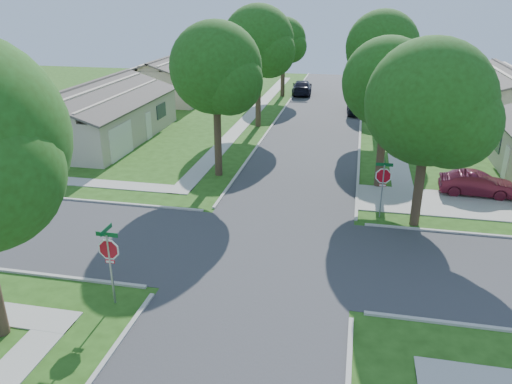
{
  "coord_description": "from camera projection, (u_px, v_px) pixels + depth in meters",
  "views": [
    {
      "loc": [
        3.26,
        -18.39,
        10.31
      ],
      "look_at": [
        -1.12,
        2.8,
        1.6
      ],
      "focal_mm": 35.0,
      "sensor_mm": 36.0,
      "label": 1
    }
  ],
  "objects": [
    {
      "name": "ground",
      "position": [
        268.0,
        253.0,
        21.17
      ],
      "size": [
        100.0,
        100.0,
        0.0
      ],
      "primitive_type": "plane",
      "color": "#264914",
      "rests_on": "ground"
    },
    {
      "name": "sidewalk_ne",
      "position": [
        390.0,
        118.0,
        43.64
      ],
      "size": [
        1.2,
        40.0,
        0.04
      ],
      "primitive_type": "cube",
      "color": "#9E9B91",
      "rests_on": "ground"
    },
    {
      "name": "tree_ne_corner",
      "position": [
        430.0,
        108.0,
        21.71
      ],
      "size": [
        5.8,
        5.6,
        8.66
      ],
      "color": "#38281C",
      "rests_on": "ground"
    },
    {
      "name": "tree_e_far",
      "position": [
        379.0,
        39.0,
        48.94
      ],
      "size": [
        5.17,
        5.0,
        8.72
      ],
      "color": "#38281C",
      "rests_on": "ground"
    },
    {
      "name": "tree_w_far",
      "position": [
        284.0,
        42.0,
        50.88
      ],
      "size": [
        4.76,
        4.6,
        8.04
      ],
      "color": "#38281C",
      "rests_on": "ground"
    },
    {
      "name": "stop_sign_sw",
      "position": [
        109.0,
        253.0,
        17.02
      ],
      "size": [
        1.05,
        0.8,
        2.98
      ],
      "color": "gray",
      "rests_on": "ground"
    },
    {
      "name": "car_driveway",
      "position": [
        477.0,
        184.0,
        26.98
      ],
      "size": [
        3.95,
        1.55,
        1.28
      ],
      "primitive_type": "imported",
      "rotation": [
        0.0,
        0.0,
        1.52
      ],
      "color": "#4B0F1D",
      "rests_on": "ground"
    },
    {
      "name": "stop_sign_ne",
      "position": [
        383.0,
        178.0,
        23.8
      ],
      "size": [
        1.05,
        0.8,
        2.98
      ],
      "color": "gray",
      "rests_on": "ground"
    },
    {
      "name": "house_nw_far",
      "position": [
        174.0,
        81.0,
        52.67
      ],
      "size": [
        8.42,
        13.6,
        4.23
      ],
      "color": "#B1A28C",
      "rests_on": "ground"
    },
    {
      "name": "driveway",
      "position": [
        441.0,
        203.0,
        26.13
      ],
      "size": [
        8.8,
        3.6,
        0.05
      ],
      "primitive_type": "cube",
      "color": "#9E9B91",
      "rests_on": "ground"
    },
    {
      "name": "road_ns",
      "position": [
        268.0,
        253.0,
        21.17
      ],
      "size": [
        7.0,
        100.0,
        0.02
      ],
      "primitive_type": "cube",
      "color": "#333335",
      "rests_on": "ground"
    },
    {
      "name": "car_curb_west",
      "position": [
        302.0,
        87.0,
        53.74
      ],
      "size": [
        2.46,
        5.19,
        1.46
      ],
      "primitive_type": "imported",
      "rotation": [
        0.0,
        0.0,
        3.22
      ],
      "color": "black",
      "rests_on": "ground"
    },
    {
      "name": "tree_w_near",
      "position": [
        217.0,
        72.0,
        27.94
      ],
      "size": [
        5.38,
        5.2,
        8.97
      ],
      "color": "#38281C",
      "rests_on": "ground"
    },
    {
      "name": "house_nw_near",
      "position": [
        94.0,
        118.0,
        37.23
      ],
      "size": [
        8.42,
        13.6,
        4.23
      ],
      "color": "#B1A28C",
      "rests_on": "ground"
    },
    {
      "name": "tree_w_mid",
      "position": [
        259.0,
        45.0,
        38.7
      ],
      "size": [
        5.8,
        5.6,
        9.56
      ],
      "color": "#38281C",
      "rests_on": "ground"
    },
    {
      "name": "house_ne_far",
      "position": [
        506.0,
        99.0,
        43.94
      ],
      "size": [
        8.42,
        13.6,
        4.23
      ],
      "color": "#B1A28C",
      "rests_on": "ground"
    },
    {
      "name": "car_curb_east",
      "position": [
        357.0,
        105.0,
        45.25
      ],
      "size": [
        2.05,
        4.63,
        1.55
      ],
      "primitive_type": "imported",
      "rotation": [
        0.0,
        0.0,
        0.05
      ],
      "color": "black",
      "rests_on": "ground"
    },
    {
      "name": "tree_e_mid",
      "position": [
        383.0,
        50.0,
        37.02
      ],
      "size": [
        5.59,
        5.4,
        9.21
      ],
      "color": "#38281C",
      "rests_on": "ground"
    },
    {
      "name": "tree_e_near",
      "position": [
        388.0,
        87.0,
        26.35
      ],
      "size": [
        4.97,
        4.8,
        8.28
      ],
      "color": "#38281C",
      "rests_on": "ground"
    },
    {
      "name": "sidewalk_nw",
      "position": [
        254.0,
        112.0,
        45.93
      ],
      "size": [
        1.2,
        40.0,
        0.04
      ],
      "primitive_type": "cube",
      "color": "#9E9B91",
      "rests_on": "ground"
    }
  ]
}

